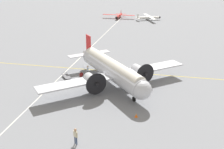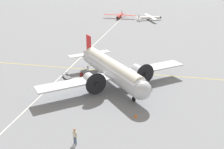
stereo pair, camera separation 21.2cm
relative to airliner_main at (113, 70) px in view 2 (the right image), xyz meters
The scene contains 12 objects.
ground_plane 2.63m from the airliner_main, 49.72° to the right, with size 300.00×300.00×0.00m, color slate.
apron_line_eastwest 6.73m from the airliner_main, 87.35° to the right, with size 120.00×0.16×0.01m.
apron_line_northsouth 9.78m from the airliner_main, ahead, with size 0.16×120.00×0.01m.
airliner_main is the anchor object (origin of this frame).
crew_foreground 15.53m from the airliner_main, 87.27° to the left, with size 0.56×0.40×1.86m.
passenger_boarding 6.34m from the airliner_main, 33.73° to the right, with size 0.28×0.59×1.74m.
suitcase_near_door 7.25m from the airliner_main, 27.09° to the right, with size 0.47×0.20×0.56m.
suitcase_upright_spare 7.03m from the airliner_main, 23.27° to the right, with size 0.37×0.13×0.61m.
baggage_cart 8.64m from the airliner_main, 10.67° to the right, with size 2.21×2.42×0.56m.
light_aircraft_distant 58.07m from the airliner_main, 79.95° to the right, with size 11.06×8.17×2.10m.
light_aircraft_taxiing 55.93m from the airliner_main, 90.43° to the right, with size 8.31×10.72×2.12m.
traffic_cone 10.09m from the airliner_main, 118.45° to the left, with size 0.37×0.37×0.48m.
Camera 2 is at (-8.59, 38.94, 17.45)m, focal length 45.00 mm.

